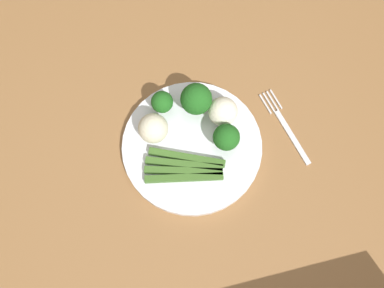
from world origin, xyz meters
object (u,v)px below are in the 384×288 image
cauliflower_edge (153,128)px  cauliflower_near_fork (223,111)px  asparagus_bundle (184,168)px  broccoli_front (226,137)px  broccoli_outer_edge (196,99)px  plate (192,146)px  dining_table (181,153)px  broccoli_back_right (162,102)px  fork (285,126)px

cauliflower_edge → cauliflower_near_fork: bearing=0.0°
asparagus_bundle → broccoli_front: bearing=-143.4°
broccoli_outer_edge → cauliflower_near_fork: (0.04, -0.03, -0.01)m
plate → dining_table: bearing=115.8°
dining_table → broccoli_outer_edge: bearing=41.4°
dining_table → broccoli_back_right: (-0.02, 0.05, 0.16)m
cauliflower_near_fork → fork: 0.13m
asparagus_bundle → cauliflower_near_fork: bearing=-120.9°
fork → broccoli_back_right: bearing=56.2°
broccoli_outer_edge → broccoli_back_right: bearing=165.4°
asparagus_bundle → cauliflower_near_fork: 0.13m
broccoli_front → broccoli_back_right: size_ratio=1.18×
broccoli_front → broccoli_back_right: (-0.09, 0.10, -0.01)m
asparagus_bundle → fork: bearing=-151.4°
fork → dining_table: bearing=68.0°
dining_table → cauliflower_edge: 0.16m
broccoli_back_right → cauliflower_edge: cauliflower_edge is taller
broccoli_outer_edge → broccoli_back_right: 0.06m
dining_table → broccoli_outer_edge: 0.18m
broccoli_back_right → cauliflower_edge: bearing=-121.1°
broccoli_outer_edge → broccoli_back_right: size_ratio=1.42×
cauliflower_near_fork → cauliflower_edge: bearing=-180.0°
plate → broccoli_back_right: broccoli_back_right is taller
broccoli_front → cauliflower_near_fork: 0.05m
dining_table → asparagus_bundle: asparagus_bundle is taller
broccoli_outer_edge → plate: bearing=-110.7°
broccoli_back_right → cauliflower_near_fork: 0.11m
fork → asparagus_bundle: bearing=88.2°
asparagus_bundle → cauliflower_edge: cauliflower_edge is taller
broccoli_outer_edge → fork: 0.18m
plate → cauliflower_edge: cauliflower_edge is taller
dining_table → asparagus_bundle: size_ratio=8.06×
plate → broccoli_back_right: bearing=112.3°
plate → cauliflower_near_fork: 0.09m
dining_table → asparagus_bundle: 0.15m
asparagus_bundle → fork: size_ratio=0.90×
asparagus_bundle → broccoli_outer_edge: broccoli_outer_edge is taller
plate → cauliflower_edge: (-0.06, 0.04, 0.04)m
dining_table → plate: bearing=-64.2°
cauliflower_edge → asparagus_bundle: bearing=-65.1°
cauliflower_edge → broccoli_front: bearing=-23.4°
fork → broccoli_front: bearing=82.6°
broccoli_outer_edge → cauliflower_near_fork: size_ratio=1.31×
dining_table → asparagus_bundle: bearing=-97.4°
cauliflower_edge → cauliflower_near_fork: size_ratio=1.01×
fork → broccoli_outer_edge: bearing=53.5°
asparagus_bundle → broccoli_outer_edge: 0.13m
plate → broccoli_outer_edge: (0.03, 0.07, 0.05)m
dining_table → cauliflower_edge: cauliflower_edge is taller
broccoli_outer_edge → fork: size_ratio=0.43×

